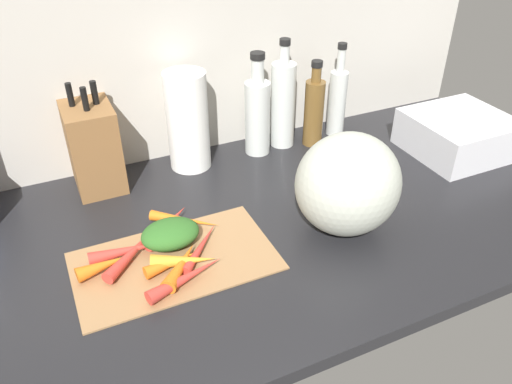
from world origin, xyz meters
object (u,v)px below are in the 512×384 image
bottle_2 (314,111)px  dish_rack (458,134)px  winter_squash (348,184)px  carrot_1 (181,265)px  bottle_3 (337,100)px  carrot_0 (167,225)px  carrot_10 (201,247)px  paper_towel_roll (188,121)px  carrot_8 (172,262)px  carrot_9 (104,265)px  knife_block (94,147)px  carrot_6 (127,250)px  bottle_0 (257,114)px  carrot_4 (134,251)px  carrot_7 (185,220)px  carrot_5 (183,261)px  bottle_1 (283,103)px  carrot_2 (186,278)px  cutting_board (175,260)px  carrot_3 (162,228)px

bottle_2 → dish_rack: bottle_2 is taller
winter_squash → carrot_1: bearing=179.5°
bottle_3 → carrot_0: bearing=-156.4°
carrot_10 → bottle_3: (54.97, 35.44, 8.70)cm
carrot_10 → paper_towel_roll: (9.92, 35.62, 11.04)cm
carrot_8 → bottle_2: bottle_2 is taller
carrot_8 → carrot_9: carrot_9 is taller
carrot_0 → winter_squash: winter_squash is taller
dish_rack → knife_block: bearing=165.6°
carrot_6 → knife_block: bearing=89.7°
bottle_0 → carrot_4: bearing=-143.9°
carrot_0 → carrot_8: size_ratio=1.32×
carrot_1 → carrot_4: (-7.31, 8.46, -0.23)cm
carrot_7 → carrot_10: size_ratio=1.00×
carrot_5 → carrot_9: size_ratio=1.17×
carrot_0 → bottle_2: size_ratio=0.63×
carrot_10 → winter_squash: bearing=-8.1°
knife_block → bottle_1: (51.59, 0.26, 1.73)cm
carrot_6 → bottle_0: 53.66cm
carrot_8 → knife_block: (-7.12, 38.26, 8.65)cm
carrot_6 → winter_squash: winter_squash is taller
carrot_2 → carrot_6: size_ratio=1.09×
cutting_board → carrot_2: (0.00, -7.73, 1.82)cm
paper_towel_roll → carrot_8: bearing=-113.8°
winter_squash → bottle_3: size_ratio=0.85×
carrot_3 → carrot_4: bearing=-144.9°
dish_rack → carrot_4: bearing=-175.3°
carrot_5 → carrot_9: carrot_5 is taller
carrot_0 → bottle_3: size_ratio=0.56×
cutting_board → knife_block: 38.33cm
carrot_4 → carrot_10: 13.59cm
carrot_2 → carrot_3: carrot_2 is taller
carrot_6 → bottle_1: bottle_1 is taller
carrot_0 → dish_rack: size_ratio=0.59×
carrot_8 → winter_squash: bearing=-3.1°
carrot_4 → carrot_8: 8.99cm
carrot_5 → bottle_3: 71.69cm
carrot_2 → carrot_6: bearing=123.5°
carrot_0 → carrot_1: 13.78cm
winter_squash → bottle_1: 41.05cm
bottle_1 → carrot_9: bearing=-149.2°
carrot_2 → carrot_5: (0.97, 4.59, 0.26)cm
carrot_2 → dish_rack: size_ratio=0.65×
carrot_1 → carrot_4: carrot_1 is taller
winter_squash → bottle_0: size_ratio=0.81×
carrot_1 → carrot_5: carrot_5 is taller
carrot_10 → dish_rack: (79.77, 11.77, 3.36)cm
carrot_4 → carrot_7: carrot_4 is taller
paper_towel_roll → carrot_7: bearing=-111.6°
carrot_3 → bottle_1: (43.06, 26.63, 10.60)cm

